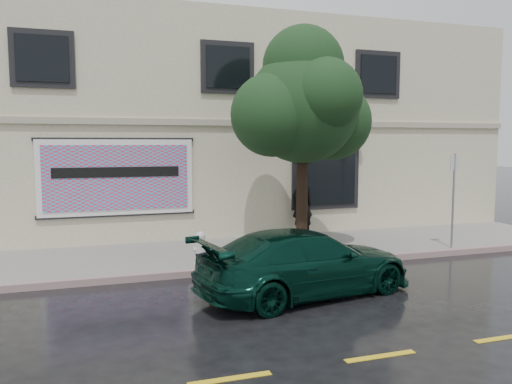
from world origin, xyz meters
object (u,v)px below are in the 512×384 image
object	(u,v)px
car	(306,262)
pedestrian	(302,205)
street_tree	(303,108)
fire_hydrant	(200,249)

from	to	relation	value
car	pedestrian	size ratio (longest dim) A/B	2.35
street_tree	car	bearing A→B (deg)	-111.47
pedestrian	street_tree	size ratio (longest dim) A/B	0.37
pedestrian	fire_hydrant	distance (m)	4.71
pedestrian	fire_hydrant	xyz separation A→B (m)	(-3.75, -2.80, -0.56)
street_tree	fire_hydrant	xyz separation A→B (m)	(-2.71, -0.40, -3.33)
car	fire_hydrant	bearing A→B (deg)	24.63
car	fire_hydrant	xyz separation A→B (m)	(-1.65, 2.30, -0.10)
pedestrian	street_tree	xyz separation A→B (m)	(-1.04, -2.40, 2.77)
car	pedestrian	world-z (taller)	pedestrian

